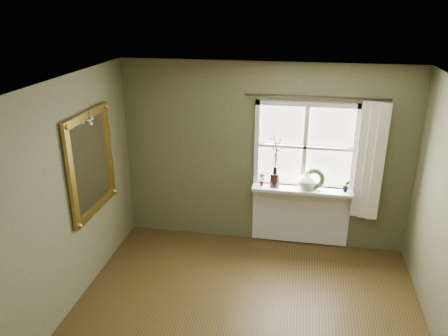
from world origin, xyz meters
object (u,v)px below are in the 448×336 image
cream_vase (307,180)px  gilt_mirror (91,163)px  dark_jug (275,180)px  wreath (314,181)px

cream_vase → gilt_mirror: (-2.57, -1.05, 0.46)m
dark_jug → cream_vase: size_ratio=0.75×
dark_jug → gilt_mirror: bearing=-153.8°
dark_jug → wreath: 0.54m
dark_jug → cream_vase: cream_vase is taller
cream_vase → wreath: bearing=21.3°
cream_vase → gilt_mirror: size_ratio=0.21×
dark_jug → cream_vase: bearing=0.0°
wreath → gilt_mirror: 2.92m
dark_jug → gilt_mirror: size_ratio=0.15×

